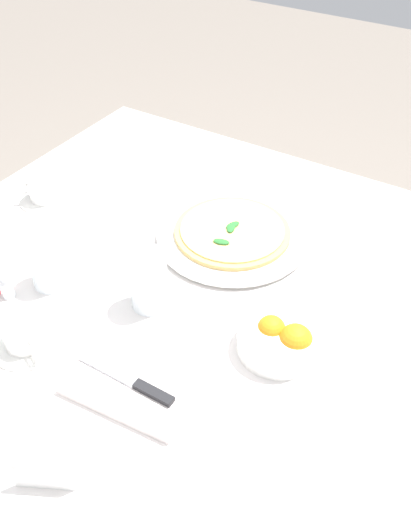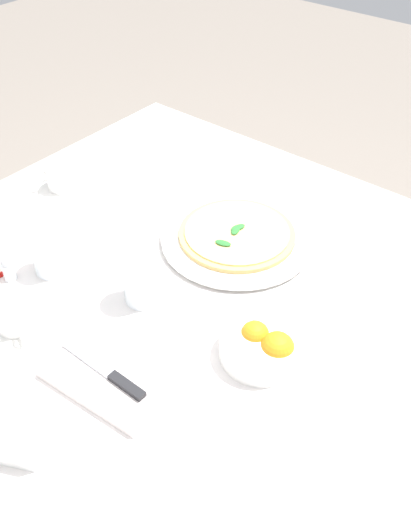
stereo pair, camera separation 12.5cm
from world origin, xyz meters
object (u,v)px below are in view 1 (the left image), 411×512
Objects in this scene: water_glass_far_left at (149,284)px; citrus_bowl at (280,339)px; pizza at (232,231)px; menu_card at (43,477)px; coffee_cup_near_right at (44,189)px; coffee_cup_right_edge at (25,336)px; dinner_knife at (130,380)px; water_glass_left_edge at (48,265)px; napkin_folded at (132,386)px; pepper_shaker at (7,287)px; pizza_plate at (232,236)px.

water_glass_far_left is 0.27m from citrus_bowl.
pizza is at bearing -97.91° from water_glass_far_left.
coffee_cup_near_right is at bearing 106.47° from menu_card.
coffee_cup_right_edge is 0.23m from dinner_knife.
pizza is at bearing -127.56° from water_glass_left_edge.
napkin_folded is 0.36m from pepper_shaker.
menu_card reaches higher than dinner_knife.
water_glass_left_edge is 0.55× the size of dinner_knife.
coffee_cup_near_right is 0.31m from water_glass_left_edge.
citrus_bowl is (-0.40, -0.24, 0.00)m from coffee_cup_right_edge.
menu_card is at bearing 95.06° from pizza_plate.
water_glass_far_left is 2.24× the size of pepper_shaker.
dinner_knife reaches higher than napkin_folded.
menu_card is (-0.10, 0.40, -0.02)m from water_glass_far_left.
dinner_knife is (-0.53, 0.35, -0.01)m from coffee_cup_near_right.
pizza_plate is 3.16× the size of water_glass_left_edge.
menu_card is (0.00, 0.21, 0.02)m from napkin_folded.
coffee_cup_near_right is 0.77m from menu_card.
pizza is 1.14× the size of napkin_folded.
napkin_folded is 2.80× the size of menu_card.
water_glass_left_edge is 1.32× the size of menu_card.
pizza is 0.27m from water_glass_far_left.
water_glass_far_left is at bearing 82.09° from pizza.
coffee_cup_near_right is at bearing -20.36° from water_glass_far_left.
coffee_cup_right_edge is at bearing 70.50° from pizza.
pepper_shaker is 0.69× the size of menu_card.
pizza is at bearing -82.60° from dinner_knife.
dinner_knife is (-0.06, 0.45, -0.00)m from pizza.
water_glass_far_left is (-0.43, 0.16, 0.02)m from coffee_cup_near_right.
napkin_folded is at bearing 50.92° from citrus_bowl.
coffee_cup_right_edge is 0.57× the size of napkin_folded.
water_glass_far_left is at bearing 5.98° from citrus_bowl.
pepper_shaker is 0.44m from menu_card.
coffee_cup_right_edge is at bearing 70.51° from pizza_plate.
pizza reaches higher than napkin_folded.
coffee_cup_near_right is 2.31× the size of pepper_shaker.
pizza is 2.01× the size of coffee_cup_right_edge.
dinner_knife is at bearing -5.00° from napkin_folded.
pizza is 0.41m from water_glass_left_edge.
water_glass_far_left is at bearing 159.64° from coffee_cup_near_right.
menu_card is at bearing 140.19° from coffee_cup_right_edge.
pizza reaches higher than pizza_plate.
pizza is 0.33m from citrus_bowl.
coffee_cup_near_right is 0.46m from water_glass_far_left.
menu_card is at bearing 95.07° from pizza.
water_glass_far_left is (-0.13, -0.21, 0.03)m from coffee_cup_right_edge.
water_glass_left_edge reaches higher than menu_card.
coffee_cup_right_edge is at bearing 57.88° from water_glass_far_left.
menu_card is at bearing 133.48° from coffee_cup_near_right.
water_glass_far_left is at bearing -164.96° from water_glass_left_edge.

